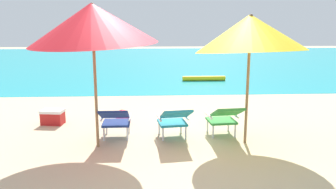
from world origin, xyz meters
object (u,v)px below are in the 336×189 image
(swim_buoy, at_px, (204,78))
(lounge_chair_center, at_px, (174,119))
(beach_ball, at_px, (122,116))
(cooler_box, at_px, (53,117))
(lounge_chair_right, at_px, (224,117))
(beach_umbrella_right, at_px, (250,33))
(lounge_chair_left, at_px, (115,119))
(beach_umbrella_left, at_px, (93,24))

(swim_buoy, bearing_deg, lounge_chair_center, -103.73)
(beach_ball, height_order, cooler_box, cooler_box)
(lounge_chair_right, xyz_separation_m, beach_umbrella_right, (0.33, -0.32, 1.59))
(lounge_chair_left, distance_m, beach_ball, 1.12)
(lounge_chair_right, bearing_deg, swim_buoy, 84.54)
(beach_umbrella_left, relative_size, beach_ball, 10.09)
(swim_buoy, xyz_separation_m, beach_ball, (-2.63, -5.31, 0.05))
(lounge_chair_center, distance_m, beach_umbrella_left, 2.25)
(lounge_chair_right, height_order, beach_ball, lounge_chair_right)
(beach_umbrella_left, relative_size, cooler_box, 5.94)
(lounge_chair_center, bearing_deg, beach_umbrella_right, -10.12)
(beach_umbrella_left, height_order, cooler_box, beach_umbrella_left)
(swim_buoy, height_order, lounge_chair_right, lounge_chair_right)
(lounge_chair_center, bearing_deg, cooler_box, 155.91)
(swim_buoy, height_order, lounge_chair_left, lounge_chair_left)
(lounge_chair_right, distance_m, cooler_box, 3.69)
(lounge_chair_center, height_order, cooler_box, lounge_chair_center)
(swim_buoy, xyz_separation_m, lounge_chair_left, (-2.67, -6.40, 0.31))
(lounge_chair_left, xyz_separation_m, lounge_chair_center, (1.10, -0.04, 0.00))
(lounge_chair_left, bearing_deg, lounge_chair_right, 1.26)
(lounge_chair_left, height_order, lounge_chair_right, same)
(beach_umbrella_right, xyz_separation_m, beach_ball, (-2.35, 1.37, -1.84))
(beach_umbrella_right, bearing_deg, cooler_box, 160.37)
(swim_buoy, relative_size, beach_ball, 5.28)
(swim_buoy, relative_size, beach_umbrella_left, 0.52)
(swim_buoy, xyz_separation_m, lounge_chair_center, (-1.57, -6.44, 0.31))
(lounge_chair_center, height_order, lounge_chair_right, same)
(lounge_chair_left, xyz_separation_m, beach_ball, (0.04, 1.09, -0.25))
(cooler_box, bearing_deg, lounge_chair_left, -37.02)
(lounge_chair_center, relative_size, cooler_box, 1.82)
(lounge_chair_right, distance_m, beach_ball, 2.29)
(lounge_chair_left, distance_m, lounge_chair_right, 2.06)
(lounge_chair_left, distance_m, cooler_box, 1.85)
(swim_buoy, relative_size, lounge_chair_right, 1.74)
(lounge_chair_center, bearing_deg, lounge_chair_right, 5.07)
(swim_buoy, distance_m, beach_ball, 5.92)
(swim_buoy, bearing_deg, beach_ball, -116.36)
(swim_buoy, xyz_separation_m, cooler_box, (-4.13, -5.30, 0.06))
(beach_umbrella_left, xyz_separation_m, beach_umbrella_right, (2.68, 0.08, -0.16))
(cooler_box, bearing_deg, beach_umbrella_right, -19.63)
(beach_umbrella_left, distance_m, beach_umbrella_right, 2.69)
(swim_buoy, distance_m, beach_umbrella_right, 6.95)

